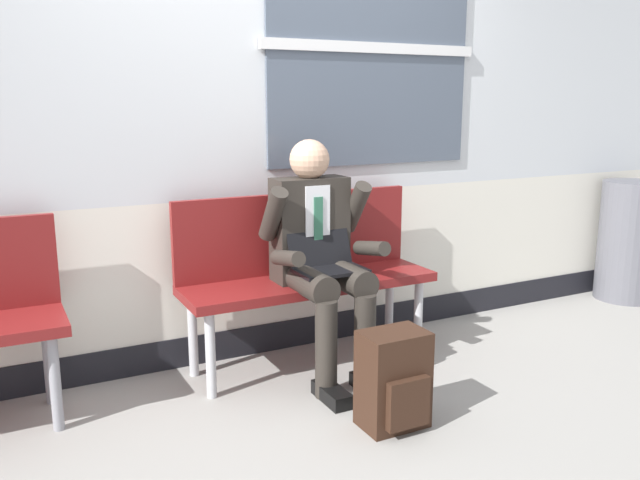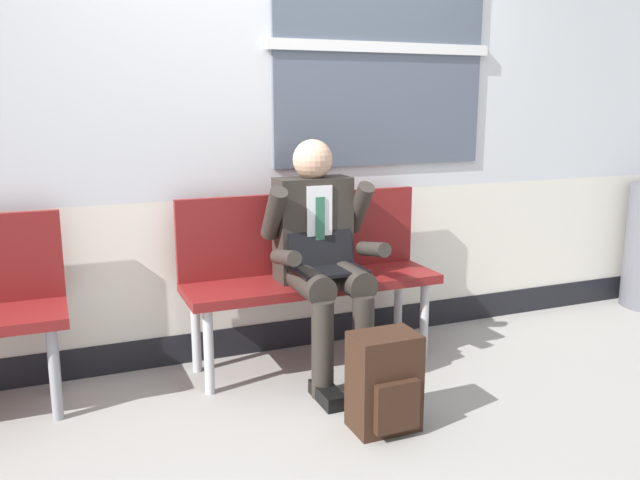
{
  "view_description": "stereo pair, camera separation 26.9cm",
  "coord_description": "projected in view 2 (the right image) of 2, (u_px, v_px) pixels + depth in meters",
  "views": [
    {
      "loc": [
        -1.44,
        -2.82,
        1.44
      ],
      "look_at": [
        0.04,
        0.05,
        0.75
      ],
      "focal_mm": 36.85,
      "sensor_mm": 36.0,
      "label": 1
    },
    {
      "loc": [
        -1.2,
        -2.94,
        1.44
      ],
      "look_at": [
        0.04,
        0.05,
        0.75
      ],
      "focal_mm": 36.85,
      "sensor_mm": 36.0,
      "label": 2
    }
  ],
  "objects": [
    {
      "name": "bench_with_person",
      "position": [
        308.0,
        264.0,
        3.62
      ],
      "size": [
        1.4,
        0.42,
        0.94
      ],
      "color": "maroon",
      "rests_on": "ground"
    },
    {
      "name": "backpack",
      "position": [
        385.0,
        383.0,
        2.9
      ],
      "size": [
        0.29,
        0.24,
        0.44
      ],
      "color": "#331E14",
      "rests_on": "ground"
    },
    {
      "name": "person_seated",
      "position": [
        322.0,
        253.0,
        3.41
      ],
      "size": [
        0.57,
        0.7,
        1.24
      ],
      "color": "#2D2823",
      "rests_on": "ground"
    },
    {
      "name": "ground_plane",
      "position": [
        317.0,
        384.0,
        3.4
      ],
      "size": [
        18.0,
        18.0,
        0.0
      ],
      "primitive_type": "plane",
      "color": "gray"
    },
    {
      "name": "station_wall",
      "position": [
        277.0,
        110.0,
        3.66
      ],
      "size": [
        6.78,
        0.17,
        2.79
      ],
      "color": "silver",
      "rests_on": "ground"
    }
  ]
}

